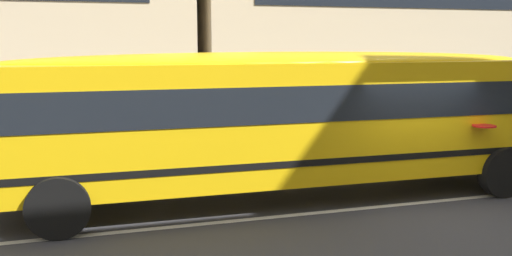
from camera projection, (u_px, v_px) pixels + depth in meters
The scene contains 4 objects.
ground_plane at pixel (413, 203), 11.18m from camera, with size 400.00×400.00×0.00m, color #38383D.
sidewalk_far at pixel (278, 136), 19.12m from camera, with size 120.00×3.00×0.01m, color gray.
lane_centreline at pixel (413, 203), 11.18m from camera, with size 110.00×0.16×0.01m, color silver.
school_bus at pixel (296, 111), 11.50m from camera, with size 13.74×3.34×3.07m.
Camera 1 is at (-6.22, -9.40, 3.28)m, focal length 38.43 mm.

